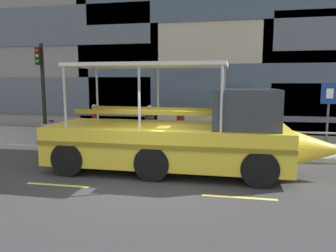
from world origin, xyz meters
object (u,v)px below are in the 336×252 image
traffic_light_pole (42,83)px  pedestrian_mid_right (150,120)px  leaned_bicycle (56,134)px  pedestrian_mid_left (180,123)px  pedestrian_near_stern (95,120)px  pedestrian_near_bow (260,125)px  duck_tour_boat (184,136)px  parking_sign (329,105)px

traffic_light_pole → pedestrian_mid_right: 4.85m
traffic_light_pole → leaned_bicycle: (0.64, -0.13, -2.17)m
pedestrian_mid_left → pedestrian_near_stern: bearing=-180.0°
leaned_bicycle → pedestrian_near_bow: size_ratio=1.09×
traffic_light_pole → pedestrian_mid_right: size_ratio=2.63×
duck_tour_boat → pedestrian_near_bow: 3.84m
pedestrian_near_bow → pedestrian_mid_left: bearing=179.0°
duck_tour_boat → pedestrian_mid_right: duck_tour_boat is taller
pedestrian_near_bow → parking_sign: bearing=2.9°
pedestrian_mid_left → parking_sign: bearing=0.7°
leaned_bicycle → pedestrian_mid_left: size_ratio=1.13×
pedestrian_near_stern → pedestrian_mid_right: bearing=16.9°
pedestrian_mid_right → parking_sign: bearing=-5.0°
pedestrian_mid_right → pedestrian_mid_left: bearing=-25.1°
traffic_light_pole → pedestrian_near_bow: 9.18m
leaned_bicycle → duck_tour_boat: duck_tour_boat is taller
pedestrian_near_stern → duck_tour_boat: bearing=-34.7°
duck_tour_boat → pedestrian_near_bow: bearing=49.1°
pedestrian_near_bow → pedestrian_mid_right: 4.60m
duck_tour_boat → pedestrian_near_bow: duck_tour_boat is taller
pedestrian_mid_right → pedestrian_near_stern: (-2.24, -0.68, 0.03)m
duck_tour_boat → pedestrian_mid_right: 4.16m
leaned_bicycle → pedestrian_near_stern: size_ratio=1.06×
traffic_light_pole → pedestrian_near_bow: traffic_light_pole is taller
parking_sign → pedestrian_near_bow: parking_sign is taller
pedestrian_near_bow → pedestrian_mid_right: pedestrian_mid_right is taller
duck_tour_boat → parking_sign: bearing=31.6°
duck_tour_boat → pedestrian_mid_right: bearing=119.1°
duck_tour_boat → pedestrian_near_stern: size_ratio=5.52×
traffic_light_pole → leaned_bicycle: size_ratio=2.41×
pedestrian_near_stern → pedestrian_mid_left: bearing=0.0°
pedestrian_near_bow → pedestrian_mid_right: (-4.54, 0.73, 0.00)m
pedestrian_near_bow → pedestrian_near_stern: pedestrian_near_stern is taller
leaned_bicycle → pedestrian_near_stern: (1.63, 0.30, 0.62)m
traffic_light_pole → pedestrian_near_bow: bearing=0.7°
duck_tour_boat → pedestrian_mid_left: duck_tour_boat is taller
parking_sign → duck_tour_boat: 5.84m
pedestrian_mid_right → pedestrian_near_stern: bearing=-163.1°
pedestrian_mid_left → pedestrian_near_bow: bearing=-1.0°
leaned_bicycle → pedestrian_near_stern: bearing=10.4°
parking_sign → duck_tour_boat: (-4.93, -3.03, -0.82)m
pedestrian_mid_left → pedestrian_mid_right: bearing=154.9°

